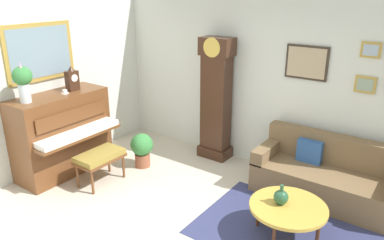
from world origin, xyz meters
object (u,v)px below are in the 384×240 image
Objects in this scene: piano at (63,133)px; mantel_clock at (72,79)px; flower_vase at (23,80)px; teacup at (65,92)px; green_jug at (281,197)px; coffee_table at (288,208)px; potted_plant at (142,148)px; grandfather_clock at (216,103)px; couch at (327,176)px; piano_bench at (100,157)px.

mantel_clock is at bearing 89.39° from piano.
flower_vase is 5.00× the size of teacup.
flower_vase is at bearing -95.74° from teacup.
teacup is 0.48× the size of green_jug.
coffee_table is 2.62m from potted_plant.
grandfather_clock is 2.06m from couch.
couch is at bearing 84.98° from coffee_table.
coffee_table is 3.53m from teacup.
flower_vase is 3.66m from green_jug.
piano is at bearing 90.28° from flower_vase.
piano is 6.00× the size of green_jug.
flower_vase is at bearing -149.47° from couch.
piano reaches higher than green_jug.
green_jug is (3.37, 0.15, -0.92)m from mantel_clock.
coffee_table is 3.62m from mantel_clock.
coffee_table is (-0.10, -1.15, 0.08)m from couch.
mantel_clock is 3.28× the size of teacup.
flower_vase is (-3.56, -2.10, 1.26)m from couch.
potted_plant is (-2.59, 0.37, -0.07)m from coffee_table.
teacup is (0.06, -0.19, -0.15)m from mantel_clock.
flower_vase is 0.66m from teacup.
coffee_table is at bearing 6.10° from teacup.
grandfather_clock is 3.50× the size of flower_vase.
teacup reaches higher than green_jug.
flower_vase reaches higher than piano.
mantel_clock reaches higher than piano_bench.
piano_bench is 1.84× the size of mantel_clock.
piano is 12.41× the size of teacup.
potted_plant is at bearing 31.85° from mantel_clock.
grandfather_clock is 1.07× the size of couch.
potted_plant reaches higher than coffee_table.
couch is at bearing 28.33° from piano_bench.
grandfather_clock is 1.41m from potted_plant.
grandfather_clock is 2.35m from teacup.
mantel_clock reaches higher than green_jug.
piano is at bearing -131.64° from grandfather_clock.
couch is 3.39× the size of potted_plant.
green_jug is (3.37, 0.93, -1.07)m from flower_vase.
green_jug is (2.64, 0.36, 0.10)m from piano_bench.
teacup is at bearing -173.90° from coffee_table.
green_jug is at bearing -170.96° from coffee_table.
grandfather_clock is at bearing 43.66° from mantel_clock.
couch is at bearing -6.54° from grandfather_clock.
green_jug is at bearing -8.71° from potted_plant.
piano_bench is 3.22m from couch.
coffee_table is 3.78m from flower_vase.
potted_plant is at bearing 42.21° from teacup.
piano is 0.66m from teacup.
flower_vase is at bearing -164.51° from green_jug.
teacup is 1.45m from potted_plant.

